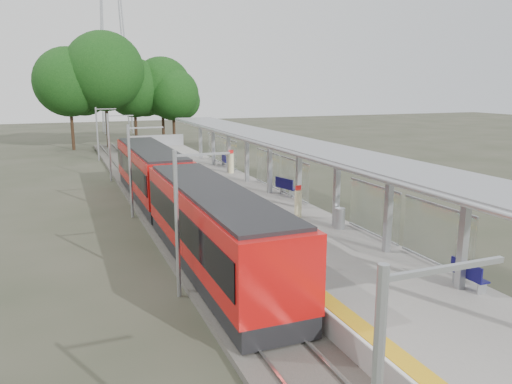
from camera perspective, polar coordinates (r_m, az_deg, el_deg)
ground at (r=16.00m, az=21.58°, el=-17.14°), size 200.00×200.00×0.00m
trackbed at (r=31.33m, az=-10.92°, el=-1.88°), size 3.00×70.00×0.24m
platform at (r=32.33m, az=-3.10°, el=-0.54°), size 6.00×50.00×1.00m
tactile_strip at (r=31.53m, az=-7.51°, el=-0.00°), size 0.60×50.00×0.02m
end_fence at (r=56.09m, az=-11.31°, el=5.80°), size 6.00×0.10×1.20m
train at (r=26.68m, az=-9.29°, el=-0.00°), size 2.74×27.60×3.62m
canopy at (r=28.77m, az=2.30°, el=5.36°), size 3.27×38.00×3.66m
pylon at (r=84.18m, az=-16.25°, el=19.50°), size 8.00×4.00×38.00m
tree_cluster at (r=63.74m, az=-15.22°, el=12.05°), size 19.45×10.80×13.76m
catenary_masts at (r=29.54m, az=-14.04°, el=2.67°), size 2.08×48.16×5.40m
bench_near at (r=18.07m, az=23.07°, el=-8.64°), size 0.42×1.35×0.92m
bench_mid at (r=30.26m, az=3.43°, el=0.65°), size 0.90×1.65×1.08m
bench_far at (r=41.16m, az=-3.57°, el=3.65°), size 0.59×1.48×0.98m
info_pillar_near at (r=25.37m, az=4.84°, el=-1.30°), size 0.37×0.37×1.64m
info_pillar_far at (r=38.01m, az=-2.86°, el=3.32°), size 0.40×0.40×1.76m
litter_bin at (r=23.63m, az=9.55°, el=-2.99°), size 0.63×0.63×0.99m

